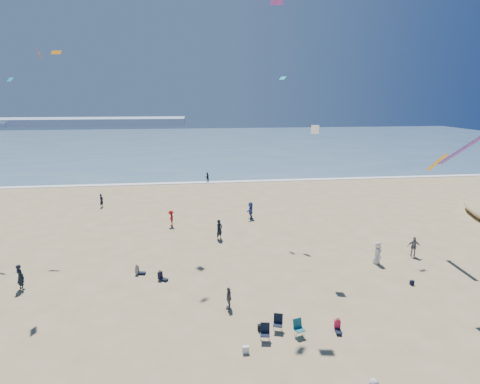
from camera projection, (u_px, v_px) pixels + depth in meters
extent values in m
cube|color=#476B84|center=(197.00, 143.00, 106.46)|extent=(220.00, 100.00, 0.06)
cube|color=white|center=(199.00, 182.00, 58.39)|extent=(220.00, 1.20, 0.08)
cube|color=#7A8EA8|center=(64.00, 122.00, 171.22)|extent=(110.00, 20.00, 3.20)
imported|color=black|center=(20.00, 277.00, 26.04)|extent=(0.82, 0.76, 1.88)
imported|color=silver|center=(377.00, 253.00, 30.09)|extent=(0.62, 0.92, 1.85)
imported|color=#354A93|center=(251.00, 210.00, 41.23)|extent=(1.09, 1.82, 1.87)
imported|color=black|center=(219.00, 230.00, 35.15)|extent=(0.84, 0.82, 1.94)
imported|color=black|center=(207.00, 177.00, 58.86)|extent=(0.90, 0.81, 1.51)
imported|color=slate|center=(229.00, 298.00, 23.72)|extent=(0.57, 0.93, 1.49)
imported|color=black|center=(102.00, 201.00, 45.42)|extent=(0.58, 0.70, 1.64)
imported|color=#A31717|center=(171.00, 218.00, 38.80)|extent=(0.80, 1.18, 1.68)
imported|color=gray|center=(414.00, 247.00, 31.47)|extent=(1.10, 0.72, 1.73)
cube|color=silver|center=(246.00, 350.00, 19.71)|extent=(0.35, 0.20, 0.40)
cube|color=black|center=(260.00, 328.00, 21.58)|extent=(0.30, 0.22, 0.38)
cube|color=black|center=(412.00, 283.00, 26.84)|extent=(0.28, 0.18, 0.34)
cube|color=#12C1D1|center=(283.00, 78.00, 35.59)|extent=(0.65, 0.76, 0.29)
cube|color=#CB430E|center=(40.00, 54.00, 25.61)|extent=(0.52, 0.80, 0.57)
cube|color=#23AFCE|center=(10.00, 79.00, 32.21)|extent=(0.65, 0.58, 0.34)
cube|color=#6F288A|center=(277.00, 2.00, 24.62)|extent=(0.83, 0.49, 0.34)
cube|color=orange|center=(56.00, 52.00, 33.31)|extent=(0.89, 0.48, 0.34)
cube|color=white|center=(315.00, 130.00, 28.27)|extent=(0.65, 0.45, 0.68)
cube|color=#59269A|center=(461.00, 150.00, 22.43)|extent=(0.35, 3.14, 2.21)
cube|color=orange|center=(437.00, 162.00, 31.10)|extent=(0.35, 2.64, 1.87)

